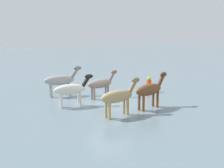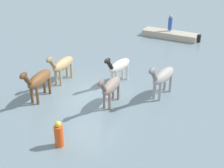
# 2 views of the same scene
# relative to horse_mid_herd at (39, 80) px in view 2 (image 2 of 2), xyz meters

# --- Properties ---
(ground_plane) EXTENTS (188.25, 188.25, 0.00)m
(ground_plane) POSITION_rel_horse_mid_herd_xyz_m (2.06, 1.46, -1.08)
(ground_plane) COLOR slate
(horse_mid_herd) EXTENTS (0.93, 2.53, 1.95)m
(horse_mid_herd) POSITION_rel_horse_mid_herd_xyz_m (0.00, 0.00, 0.00)
(horse_mid_herd) COLOR brown
(horse_mid_herd) RESTS_ON ground_plane
(horse_chestnut_trailing) EXTENTS (0.72, 2.29, 1.77)m
(horse_chestnut_trailing) POSITION_rel_horse_mid_herd_xyz_m (3.36, 1.32, -0.10)
(horse_chestnut_trailing) COLOR gray
(horse_chestnut_trailing) RESTS_ON ground_plane
(horse_gray_outer) EXTENTS (0.68, 2.35, 1.82)m
(horse_gray_outer) POSITION_rel_horse_mid_herd_xyz_m (2.50, 3.67, -0.07)
(horse_gray_outer) COLOR silver
(horse_gray_outer) RESTS_ON ground_plane
(horse_pinto_flank) EXTENTS (0.75, 2.58, 2.00)m
(horse_pinto_flank) POSITION_rel_horse_mid_herd_xyz_m (5.16, 3.43, 0.02)
(horse_pinto_flank) COLOR #9E9993
(horse_pinto_flank) RESTS_ON ground_plane
(horse_dark_mare) EXTENTS (0.74, 2.43, 1.88)m
(horse_dark_mare) POSITION_rel_horse_mid_herd_xyz_m (-0.28, 2.21, -0.04)
(horse_dark_mare) COLOR tan
(horse_dark_mare) RESTS_ON ground_plane
(boat_motor_center) EXTENTS (4.61, 1.35, 0.73)m
(boat_motor_center) POSITION_rel_horse_mid_herd_xyz_m (2.06, 12.90, -0.91)
(boat_motor_center) COLOR #B7AD93
(boat_motor_center) RESTS_ON ground_plane
(person_boatman_standing) EXTENTS (0.32, 0.32, 1.19)m
(person_boatman_standing) POSITION_rel_horse_mid_herd_xyz_m (1.88, 13.10, 0.06)
(person_boatman_standing) COLOR #2D51B2
(person_boatman_standing) RESTS_ON boat_motor_center
(buoy_channel_marker) EXTENTS (0.36, 0.36, 1.14)m
(buoy_channel_marker) POSITION_rel_horse_mid_herd_xyz_m (3.27, -2.54, -0.56)
(buoy_channel_marker) COLOR #E54C19
(buoy_channel_marker) RESTS_ON ground_plane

